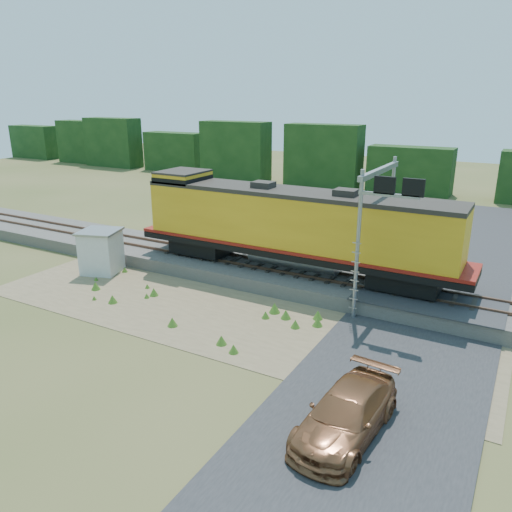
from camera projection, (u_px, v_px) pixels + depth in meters
The scene contains 11 objects.
ground at pixel (251, 326), 23.48m from camera, with size 140.00×140.00×0.00m, color #475123.
ballast at pixel (303, 279), 28.33m from camera, with size 70.00×5.00×0.80m, color slate.
rails at pixel (303, 271), 28.19m from camera, with size 70.00×1.54×0.16m.
dirt_shoulder at pixel (221, 313), 24.82m from camera, with size 26.00×8.00×0.03m, color #8C7754.
road at pixel (405, 353), 20.81m from camera, with size 7.00×66.00×0.86m.
tree_line_north at pixel (425, 166), 54.08m from camera, with size 130.00×3.00×6.50m.
weed_clumps at pixel (192, 310), 25.19m from camera, with size 15.00×6.20×0.56m, color #416F1F, non-canonical shape.
locomotive at pixel (289, 225), 27.84m from camera, with size 19.40×2.96×5.00m.
shed at pixel (101, 251), 30.22m from camera, with size 2.83×2.83×2.65m.
signal_gantry at pixel (381, 202), 24.24m from camera, with size 2.86×6.20×7.22m.
car at pixel (346, 414), 15.77m from camera, with size 2.07×5.10×1.48m, color brown.
Camera 1 is at (10.66, -18.48, 10.34)m, focal length 35.00 mm.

